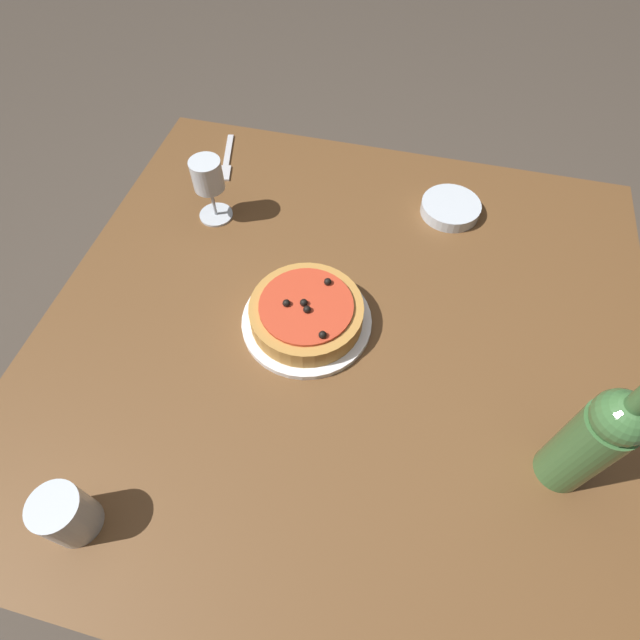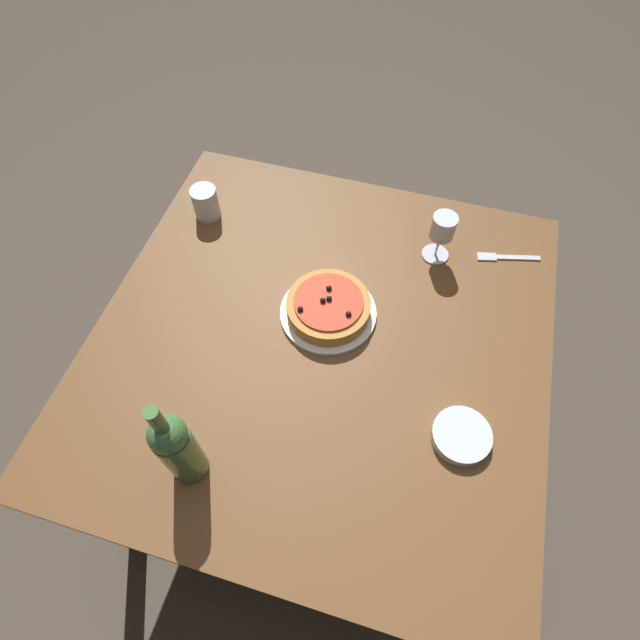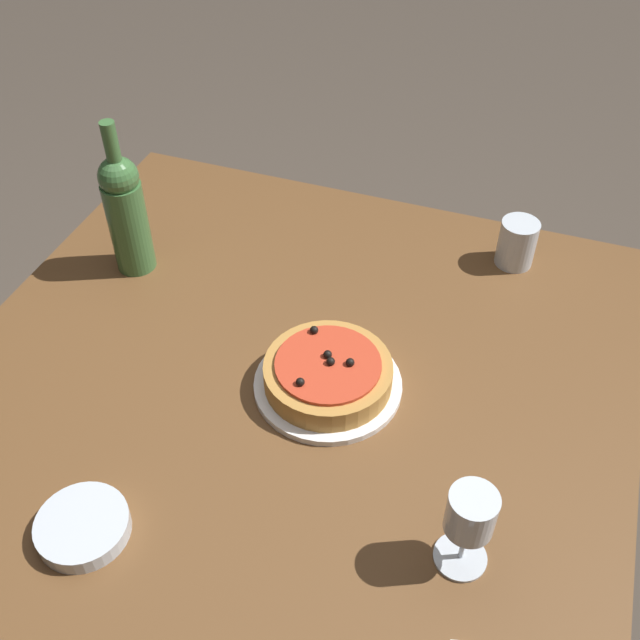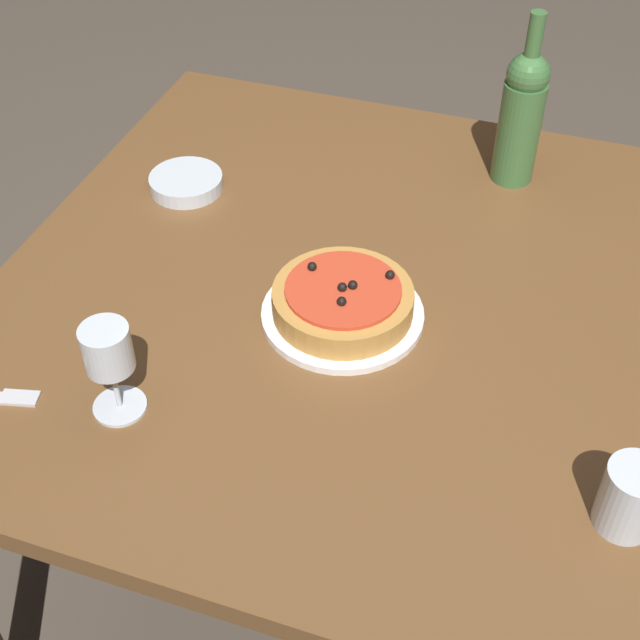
{
  "view_description": "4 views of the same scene",
  "coord_description": "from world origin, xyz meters",
  "px_view_note": "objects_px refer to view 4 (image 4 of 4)",
  "views": [
    {
      "loc": [
        -0.08,
        0.5,
        1.5
      ],
      "look_at": [
        0.03,
        0.04,
        0.82
      ],
      "focal_mm": 28.0,
      "sensor_mm": 36.0,
      "label": 1
    },
    {
      "loc": [
        -0.59,
        -0.17,
        1.78
      ],
      "look_at": [
        0.01,
        0.0,
        0.8
      ],
      "focal_mm": 28.0,
      "sensor_mm": 36.0,
      "label": 2
    },
    {
      "loc": [
        0.32,
        -0.76,
        1.65
      ],
      "look_at": [
        0.04,
        0.06,
        0.82
      ],
      "focal_mm": 42.0,
      "sensor_mm": 36.0,
      "label": 3
    },
    {
      "loc": [
        0.99,
        0.28,
        1.63
      ],
      "look_at": [
        0.11,
        -0.02,
        0.76
      ],
      "focal_mm": 50.0,
      "sensor_mm": 36.0,
      "label": 4
    }
  ],
  "objects_px": {
    "wine_bottle": "(521,114)",
    "side_bowl": "(186,183)",
    "pizza": "(345,300)",
    "wine_glass": "(108,354)",
    "dining_table": "(355,330)",
    "water_cup": "(630,498)",
    "dinner_plate": "(344,315)"
  },
  "relations": [
    {
      "from": "side_bowl",
      "to": "water_cup",
      "type": "bearing_deg",
      "value": 59.44
    },
    {
      "from": "pizza",
      "to": "water_cup",
      "type": "height_order",
      "value": "water_cup"
    },
    {
      "from": "wine_glass",
      "to": "water_cup",
      "type": "xyz_separation_m",
      "value": [
        -0.03,
        0.65,
        -0.05
      ]
    },
    {
      "from": "water_cup",
      "to": "wine_bottle",
      "type": "bearing_deg",
      "value": -159.82
    },
    {
      "from": "water_cup",
      "to": "side_bowl",
      "type": "distance_m",
      "value": 0.91
    },
    {
      "from": "wine_glass",
      "to": "wine_bottle",
      "type": "distance_m",
      "value": 0.82
    },
    {
      "from": "pizza",
      "to": "wine_glass",
      "type": "bearing_deg",
      "value": -40.89
    },
    {
      "from": "side_bowl",
      "to": "dinner_plate",
      "type": "bearing_deg",
      "value": 57.75
    },
    {
      "from": "dinner_plate",
      "to": "wine_glass",
      "type": "xyz_separation_m",
      "value": [
        0.26,
        -0.23,
        0.09
      ]
    },
    {
      "from": "wine_bottle",
      "to": "water_cup",
      "type": "distance_m",
      "value": 0.73
    },
    {
      "from": "pizza",
      "to": "wine_bottle",
      "type": "distance_m",
      "value": 0.49
    },
    {
      "from": "dining_table",
      "to": "wine_bottle",
      "type": "distance_m",
      "value": 0.47
    },
    {
      "from": "dining_table",
      "to": "wine_glass",
      "type": "distance_m",
      "value": 0.44
    },
    {
      "from": "pizza",
      "to": "wine_bottle",
      "type": "height_order",
      "value": "wine_bottle"
    },
    {
      "from": "dining_table",
      "to": "wine_bottle",
      "type": "relative_size",
      "value": 3.65
    },
    {
      "from": "dinner_plate",
      "to": "pizza",
      "type": "relative_size",
      "value": 1.16
    },
    {
      "from": "water_cup",
      "to": "side_bowl",
      "type": "height_order",
      "value": "water_cup"
    },
    {
      "from": "dining_table",
      "to": "side_bowl",
      "type": "distance_m",
      "value": 0.41
    },
    {
      "from": "pizza",
      "to": "wine_glass",
      "type": "relative_size",
      "value": 1.45
    },
    {
      "from": "dinner_plate",
      "to": "side_bowl",
      "type": "xyz_separation_m",
      "value": [
        -0.23,
        -0.36,
        0.01
      ]
    },
    {
      "from": "dinner_plate",
      "to": "wine_glass",
      "type": "distance_m",
      "value": 0.36
    },
    {
      "from": "pizza",
      "to": "side_bowl",
      "type": "relative_size",
      "value": 1.62
    },
    {
      "from": "side_bowl",
      "to": "pizza",
      "type": "bearing_deg",
      "value": 57.76
    },
    {
      "from": "dining_table",
      "to": "pizza",
      "type": "xyz_separation_m",
      "value": [
        0.07,
        0.0,
        0.12
      ]
    },
    {
      "from": "dining_table",
      "to": "wine_glass",
      "type": "relative_size",
      "value": 7.77
    },
    {
      "from": "pizza",
      "to": "wine_bottle",
      "type": "xyz_separation_m",
      "value": [
        -0.45,
        0.17,
        0.09
      ]
    },
    {
      "from": "wine_bottle",
      "to": "wine_glass",
      "type": "bearing_deg",
      "value": -29.21
    },
    {
      "from": "dining_table",
      "to": "dinner_plate",
      "type": "distance_m",
      "value": 0.12
    },
    {
      "from": "wine_glass",
      "to": "water_cup",
      "type": "relative_size",
      "value": 1.54
    },
    {
      "from": "dining_table",
      "to": "side_bowl",
      "type": "relative_size",
      "value": 8.69
    },
    {
      "from": "wine_bottle",
      "to": "side_bowl",
      "type": "bearing_deg",
      "value": -67.59
    },
    {
      "from": "wine_glass",
      "to": "dining_table",
      "type": "bearing_deg",
      "value": 145.85
    }
  ]
}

